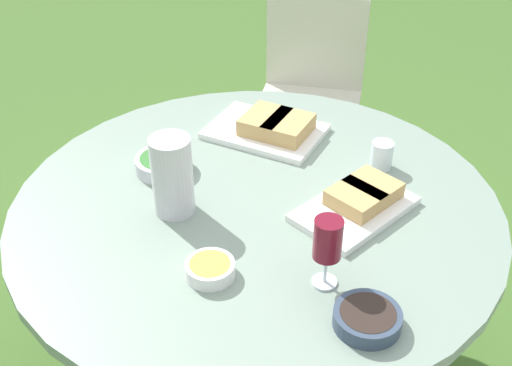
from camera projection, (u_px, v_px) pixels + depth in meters
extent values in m
cylinder|color=#4C4C51|center=(256.00, 300.00, 1.97)|extent=(0.11, 0.11, 0.69)
cylinder|color=gray|center=(256.00, 206.00, 1.77)|extent=(1.34, 1.34, 0.03)
cube|color=beige|center=(308.00, 109.00, 2.81)|extent=(0.52, 0.54, 0.04)
cube|color=beige|center=(316.00, 42.00, 2.83)|extent=(0.15, 0.43, 0.42)
cylinder|color=beige|center=(255.00, 171.00, 2.82)|extent=(0.03, 0.03, 0.43)
cylinder|color=beige|center=(344.00, 181.00, 2.76)|extent=(0.03, 0.03, 0.43)
cylinder|color=beige|center=(271.00, 130.00, 3.12)|extent=(0.03, 0.03, 0.43)
cylinder|color=beige|center=(351.00, 138.00, 3.06)|extent=(0.03, 0.03, 0.43)
cylinder|color=silver|center=(172.00, 176.00, 1.66)|extent=(0.11, 0.11, 0.22)
cone|color=silver|center=(170.00, 135.00, 1.65)|extent=(0.03, 0.03, 0.03)
cylinder|color=silver|center=(324.00, 282.00, 1.49)|extent=(0.06, 0.06, 0.01)
cylinder|color=silver|center=(325.00, 269.00, 1.47)|extent=(0.01, 0.01, 0.08)
cylinder|color=maroon|center=(328.00, 239.00, 1.42)|extent=(0.07, 0.07, 0.10)
cube|color=white|center=(354.00, 209.00, 1.71)|extent=(0.36, 0.38, 0.02)
cube|color=tan|center=(372.00, 188.00, 1.73)|extent=(0.17, 0.17, 0.04)
cube|color=tan|center=(355.00, 199.00, 1.69)|extent=(0.17, 0.17, 0.04)
cube|color=white|center=(265.00, 131.00, 2.05)|extent=(0.39, 0.43, 0.02)
cube|color=tan|center=(288.00, 127.00, 2.00)|extent=(0.20, 0.19, 0.05)
cube|color=tan|center=(265.00, 122.00, 2.03)|extent=(0.20, 0.19, 0.05)
cylinder|color=white|center=(210.00, 269.00, 1.50)|extent=(0.12, 0.12, 0.04)
cylinder|color=#E0C147|center=(210.00, 266.00, 1.50)|extent=(0.10, 0.10, 0.02)
cylinder|color=silver|center=(164.00, 164.00, 1.87)|extent=(0.17, 0.17, 0.04)
cylinder|color=#387533|center=(163.00, 160.00, 1.86)|extent=(0.14, 0.14, 0.02)
cylinder|color=#334256|center=(367.00, 319.00, 1.37)|extent=(0.15, 0.15, 0.04)
cylinder|color=#2D231E|center=(368.00, 315.00, 1.37)|extent=(0.12, 0.12, 0.02)
cylinder|color=silver|center=(382.00, 155.00, 1.87)|extent=(0.06, 0.06, 0.08)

